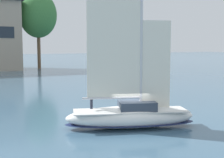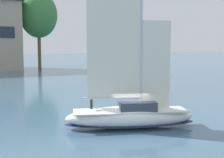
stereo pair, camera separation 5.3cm
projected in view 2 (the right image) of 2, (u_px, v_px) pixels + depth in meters
name	position (u px, v px, depth m)	size (l,w,h in m)	color
ground_plane	(130.00, 128.00, 22.65)	(400.00, 400.00, 0.00)	#42667F
tree_shore_left	(39.00, 15.00, 78.78)	(9.41, 9.41, 19.36)	brown
sailboat_main	(131.00, 114.00, 22.54)	(9.79, 5.58, 12.98)	white
sailboat_moored_mid_channel	(122.00, 72.00, 63.10)	(7.34, 2.71, 9.88)	#194C47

